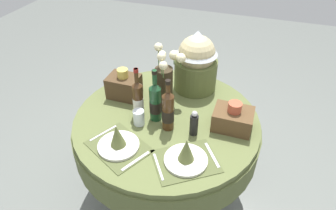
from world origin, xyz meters
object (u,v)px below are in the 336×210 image
Objects in this scene: pepper_mill at (194,124)px; place_setting_left at (118,141)px; flower_vase at (165,80)px; tumbler_near_right at (139,117)px; dining_table at (167,133)px; woven_basket_side_left at (124,86)px; wine_bottle_centre at (168,110)px; wine_bottle_rear at (138,98)px; gift_tub_back_centre at (196,59)px; woven_basket_side_right at (233,118)px; wine_bottle_left at (155,102)px; place_setting_right at (186,155)px.

place_setting_left is at bearing -146.63° from pepper_mill.
flower_vase reaches higher than tumbler_near_right.
dining_table is 0.36m from flower_vase.
woven_basket_side_left reaches higher than pepper_mill.
wine_bottle_centre reaches higher than wine_bottle_rear.
gift_tub_back_centre is (0.26, 0.74, 0.19)m from place_setting_left.
flower_vase is 1.24× the size of wine_bottle_centre.
wine_bottle_centre is (0.22, 0.25, 0.09)m from place_setting_left.
woven_basket_side_left is 0.91× the size of woven_basket_side_right.
woven_basket_side_right is (0.48, 0.08, -0.07)m from wine_bottle_left.
gift_tub_back_centre is at bearing 58.01° from wine_bottle_rear.
place_setting_left is 2.46× the size of pepper_mill.
gift_tub_back_centre reaches higher than flower_vase.
wine_bottle_centre is at bearing -29.80° from wine_bottle_left.
dining_table is 0.46m from woven_basket_side_right.
wine_bottle_centre is at bearing -29.34° from woven_basket_side_left.
wine_bottle_rear is (-0.01, 0.31, 0.08)m from place_setting_left.
dining_table is 5.69× the size of woven_basket_side_left.
woven_basket_side_right is (0.56, 0.16, 0.02)m from tumbler_near_right.
tumbler_near_right is at bearing -172.71° from wine_bottle_centre.
place_setting_right is 4.22× the size of tumbler_near_right.
place_setting_left is 1.96× the size of woven_basket_side_left.
place_setting_right is at bearing -45.63° from wine_bottle_left.
wine_bottle_centre is at bearing -65.50° from dining_table.
gift_tub_back_centre is (0.23, 0.51, 0.18)m from tumbler_near_right.
woven_basket_side_right is at bearing 6.71° from wine_bottle_rear.
place_setting_left is 0.99× the size of place_setting_right.
place_setting_right is 0.96× the size of gift_tub_back_centre.
pepper_mill is (-0.02, 0.23, 0.03)m from place_setting_right.
wine_bottle_centre is at bearing 49.35° from place_setting_left.
place_setting_right is 0.41m from woven_basket_side_right.
wine_bottle_rear reaches higher than place_setting_right.
wine_bottle_rear is at bearing 143.82° from place_setting_right.
gift_tub_back_centre is (-0.14, 0.72, 0.19)m from place_setting_right.
woven_basket_side_right is at bearing -6.76° from woven_basket_side_left.
woven_basket_side_right is (0.33, -0.35, -0.16)m from gift_tub_back_centre.
place_setting_right is at bearing -55.31° from dining_table.
flower_vase is 0.19m from wine_bottle_left.
tumbler_near_right is at bearing -113.90° from gift_tub_back_centre.
place_setting_left is at bearing -97.80° from tumbler_near_right.
wine_bottle_centre is 1.62× the size of woven_basket_side_left.
place_setting_left is at bearing -146.82° from woven_basket_side_right.
wine_bottle_left is 0.81× the size of gift_tub_back_centre.
place_setting_right is at bearing -29.62° from tumbler_near_right.
dining_table is 2.84× the size of flower_vase.
wine_bottle_left is 0.28m from pepper_mill.
place_setting_left is 0.23m from tumbler_near_right.
wine_bottle_left is 1.03× the size of wine_bottle_centre.
dining_table is 0.55m from gift_tub_back_centre.
place_setting_left and place_setting_right have the same top height.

